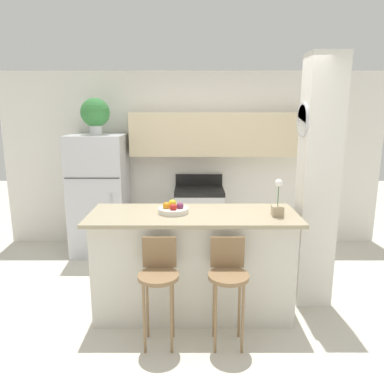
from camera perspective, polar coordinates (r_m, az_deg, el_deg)
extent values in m
plane|color=beige|center=(4.03, 0.03, -17.59)|extent=(14.00, 14.00, 0.00)
cube|color=white|center=(5.60, -0.04, 4.91)|extent=(5.60, 0.06, 2.55)
cube|color=beige|center=(5.39, 4.07, 8.77)|extent=(2.54, 0.32, 0.60)
cube|color=white|center=(5.40, 0.93, 7.59)|extent=(0.72, 0.28, 0.12)
cube|color=white|center=(4.00, 18.41, 1.09)|extent=(0.36, 0.32, 2.55)
cylinder|color=silver|center=(3.87, 16.34, 10.51)|extent=(0.02, 0.33, 0.33)
cylinder|color=white|center=(3.86, 16.25, 10.52)|extent=(0.01, 0.29, 0.29)
cube|color=silver|center=(3.80, 0.03, -11.06)|extent=(1.90, 0.64, 1.00)
cube|color=tan|center=(3.63, 0.03, -3.54)|extent=(2.02, 0.76, 0.04)
cube|color=silver|center=(5.49, -13.90, -3.13)|extent=(0.75, 0.72, 1.14)
cube|color=silver|center=(5.33, -14.37, 5.58)|extent=(0.75, 0.72, 0.54)
cube|color=#333333|center=(5.03, -15.20, 2.02)|extent=(0.72, 0.01, 0.01)
cylinder|color=#B2B2B7|center=(5.08, -12.25, -3.67)|extent=(0.02, 0.02, 0.63)
cube|color=silver|center=(5.44, 0.92, -4.50)|extent=(0.69, 0.60, 0.85)
cube|color=black|center=(5.33, 0.94, 0.18)|extent=(0.69, 0.60, 0.06)
cube|color=black|center=(5.58, 0.89, 1.91)|extent=(0.69, 0.04, 0.16)
cube|color=black|center=(5.14, 0.99, -5.04)|extent=(0.42, 0.01, 0.27)
cylinder|color=olive|center=(3.24, -5.32, -12.68)|extent=(0.35, 0.35, 0.03)
cube|color=olive|center=(3.32, -5.15, -9.12)|extent=(0.30, 0.02, 0.28)
cylinder|color=olive|center=(3.31, -7.44, -18.68)|extent=(0.02, 0.02, 0.63)
cylinder|color=olive|center=(3.29, -3.30, -18.79)|extent=(0.02, 0.02, 0.63)
cylinder|color=olive|center=(3.51, -6.96, -16.75)|extent=(0.02, 0.02, 0.63)
cylinder|color=olive|center=(3.49, -3.09, -16.84)|extent=(0.02, 0.02, 0.63)
cylinder|color=olive|center=(3.24, 5.45, -12.66)|extent=(0.35, 0.35, 0.03)
cube|color=olive|center=(3.32, 5.26, -9.11)|extent=(0.30, 0.02, 0.28)
cylinder|color=olive|center=(3.29, 3.44, -18.78)|extent=(0.02, 0.02, 0.63)
cylinder|color=olive|center=(3.32, 7.58, -18.65)|extent=(0.02, 0.02, 0.63)
cylinder|color=olive|center=(3.49, 3.20, -16.83)|extent=(0.02, 0.02, 0.63)
cylinder|color=olive|center=(3.51, 7.07, -16.73)|extent=(0.02, 0.02, 0.63)
cylinder|color=silver|center=(5.30, -14.58, 9.26)|extent=(0.16, 0.16, 0.15)
sphere|color=#387F3D|center=(5.30, -14.71, 11.63)|extent=(0.39, 0.39, 0.39)
cube|color=tan|center=(3.62, 12.72, -2.82)|extent=(0.10, 0.10, 0.10)
cylinder|color=#386633|center=(3.58, 12.84, -0.51)|extent=(0.01, 0.01, 0.20)
sphere|color=white|center=(3.56, 12.94, 1.39)|extent=(0.07, 0.07, 0.07)
cylinder|color=silver|center=(3.64, -3.02, -2.82)|extent=(0.29, 0.29, 0.05)
sphere|color=#7A2D56|center=(3.61, -2.01, -2.14)|extent=(0.07, 0.07, 0.07)
sphere|color=gold|center=(3.69, -3.17, -1.78)|extent=(0.08, 0.08, 0.08)
sphere|color=orange|center=(3.62, -4.08, -2.11)|extent=(0.07, 0.07, 0.07)
sphere|color=red|center=(3.56, -3.02, -2.37)|extent=(0.07, 0.07, 0.07)
cylinder|color=black|center=(5.26, -7.94, -7.96)|extent=(0.28, 0.28, 0.38)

